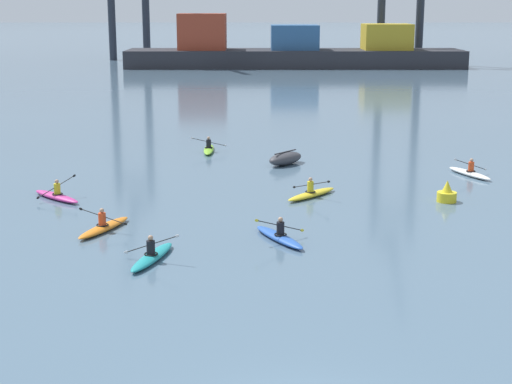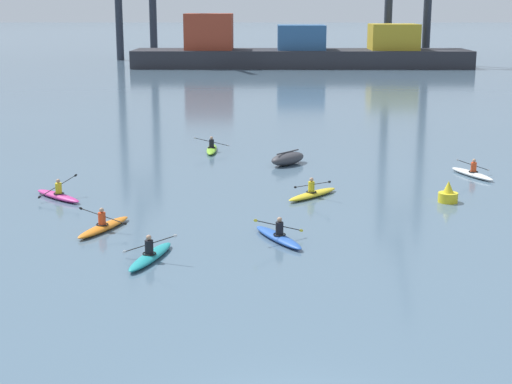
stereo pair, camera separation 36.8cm
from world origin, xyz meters
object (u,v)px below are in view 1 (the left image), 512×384
(channel_buoy, at_px, (447,194))
(kayak_orange, at_px, (104,227))
(kayak_teal, at_px, (153,256))
(kayak_magenta, at_px, (57,196))
(kayak_yellow, at_px, (312,193))
(kayak_white, at_px, (470,173))
(container_barge, at_px, (291,51))
(kayak_blue, at_px, (280,236))
(kayak_lime, at_px, (209,149))
(capsized_dinghy, at_px, (286,158))

(channel_buoy, bearing_deg, kayak_orange, -162.18)
(kayak_teal, relative_size, kayak_magenta, 1.19)
(kayak_yellow, distance_m, kayak_white, 9.87)
(container_barge, distance_m, channel_buoy, 80.09)
(kayak_blue, bearing_deg, kayak_lime, 101.48)
(kayak_yellow, xyz_separation_m, kayak_blue, (-1.72, -7.00, -0.00))
(container_barge, xyz_separation_m, channel_buoy, (3.70, -79.98, -1.98))
(kayak_white, bearing_deg, capsized_dinghy, 162.78)
(container_barge, distance_m, capsized_dinghy, 71.51)
(kayak_white, distance_m, kayak_blue, 15.65)
(channel_buoy, distance_m, kayak_lime, 17.17)
(kayak_orange, xyz_separation_m, kayak_blue, (6.97, -1.33, -0.00))
(channel_buoy, xyz_separation_m, kayak_white, (2.55, 5.59, -0.19))
(capsized_dinghy, distance_m, kayak_lime, 6.09)
(channel_buoy, height_order, kayak_yellow, channel_buoy)
(capsized_dinghy, relative_size, kayak_lime, 0.79)
(kayak_teal, xyz_separation_m, kayak_orange, (-2.41, 3.73, 0.00))
(container_barge, relative_size, kayak_white, 14.33)
(kayak_orange, xyz_separation_m, kayak_white, (17.37, 10.36, -0.00))
(container_barge, height_order, kayak_magenta, container_barge)
(container_barge, bearing_deg, kayak_yellow, -91.77)
(kayak_lime, bearing_deg, kayak_magenta, -117.65)
(capsized_dinghy, height_order, channel_buoy, channel_buoy)
(capsized_dinghy, height_order, kayak_magenta, kayak_magenta)
(kayak_magenta, bearing_deg, container_barge, 79.79)
(kayak_teal, bearing_deg, capsized_dinghy, 72.66)
(container_barge, distance_m, kayak_yellow, 79.14)
(kayak_teal, xyz_separation_m, kayak_yellow, (6.28, 9.41, 0.00))
(channel_buoy, xyz_separation_m, kayak_orange, (-14.83, -4.77, -0.19))
(kayak_lime, xyz_separation_m, kayak_blue, (3.80, -18.70, -0.00))
(kayak_white, height_order, kayak_blue, kayak_white)
(kayak_magenta, xyz_separation_m, kayak_blue, (10.16, -6.56, -0.00))
(kayak_teal, bearing_deg, channel_buoy, 34.39)
(kayak_yellow, distance_m, kayak_magenta, 11.88)
(kayak_magenta, distance_m, kayak_white, 21.19)
(container_barge, distance_m, kayak_orange, 85.50)
(kayak_magenta, bearing_deg, kayak_lime, 62.35)
(kayak_blue, bearing_deg, kayak_magenta, 147.14)
(channel_buoy, relative_size, kayak_orange, 0.30)
(channel_buoy, distance_m, kayak_orange, 15.58)
(kayak_teal, xyz_separation_m, kayak_lime, (0.76, 21.10, 0.00))
(kayak_magenta, height_order, kayak_blue, kayak_magenta)
(channel_buoy, distance_m, kayak_blue, 9.95)
(container_barge, distance_m, kayak_lime, 67.88)
(channel_buoy, xyz_separation_m, kayak_teal, (-12.42, -8.50, -0.19))
(kayak_yellow, relative_size, kayak_blue, 0.89)
(kayak_magenta, bearing_deg, kayak_white, 14.00)
(capsized_dinghy, bearing_deg, kayak_magenta, -143.42)
(kayak_blue, bearing_deg, channel_buoy, 37.81)
(kayak_magenta, xyz_separation_m, kayak_lime, (6.36, 12.14, 0.00))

